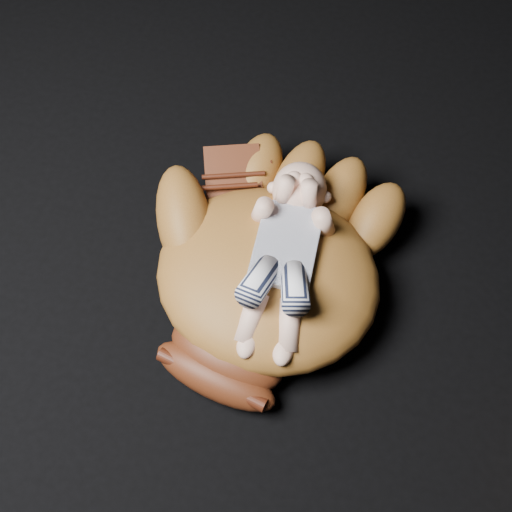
% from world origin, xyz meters
% --- Properties ---
extents(baseball_glove, '(0.54, 0.59, 0.16)m').
position_xyz_m(baseball_glove, '(-0.14, 0.17, 0.08)').
color(baseball_glove, brown).
rests_on(baseball_glove, ground).
extents(newborn_baby, '(0.17, 0.34, 0.14)m').
position_xyz_m(newborn_baby, '(-0.11, 0.17, 0.13)').
color(newborn_baby, '#E0AA90').
rests_on(newborn_baby, baseball_glove).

